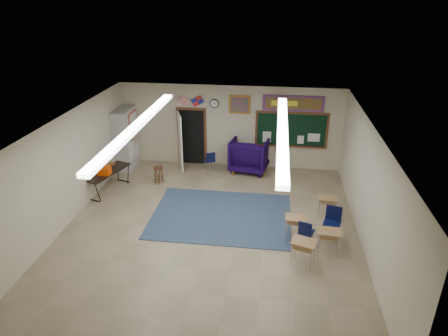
# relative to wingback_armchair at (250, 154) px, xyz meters

# --- Properties ---
(floor) EXTENTS (9.00, 9.00, 0.00)m
(floor) POSITION_rel_wingback_armchair_xyz_m (-0.78, -4.15, -0.60)
(floor) COLOR #85765C
(floor) RESTS_ON ground
(back_wall) EXTENTS (8.00, 0.04, 3.00)m
(back_wall) POSITION_rel_wingback_armchair_xyz_m (-0.78, 0.35, 0.90)
(back_wall) COLOR #BFB49B
(back_wall) RESTS_ON floor
(front_wall) EXTENTS (8.00, 0.04, 3.00)m
(front_wall) POSITION_rel_wingback_armchair_xyz_m (-0.78, -8.65, 0.90)
(front_wall) COLOR #BFB49B
(front_wall) RESTS_ON floor
(left_wall) EXTENTS (0.04, 9.00, 3.00)m
(left_wall) POSITION_rel_wingback_armchair_xyz_m (-4.78, -4.15, 0.90)
(left_wall) COLOR #BFB49B
(left_wall) RESTS_ON floor
(right_wall) EXTENTS (0.04, 9.00, 3.00)m
(right_wall) POSITION_rel_wingback_armchair_xyz_m (3.22, -4.15, 0.90)
(right_wall) COLOR #BFB49B
(right_wall) RESTS_ON floor
(ceiling) EXTENTS (8.00, 9.00, 0.04)m
(ceiling) POSITION_rel_wingback_armchair_xyz_m (-0.78, -4.15, 2.40)
(ceiling) COLOR silver
(ceiling) RESTS_ON back_wall
(area_rug) EXTENTS (4.00, 3.00, 0.02)m
(area_rug) POSITION_rel_wingback_armchair_xyz_m (-0.58, -3.35, -0.59)
(area_rug) COLOR #31415D
(area_rug) RESTS_ON floor
(fluorescent_strips) EXTENTS (3.86, 6.00, 0.10)m
(fluorescent_strips) POSITION_rel_wingback_armchair_xyz_m (-0.78, -4.15, 2.34)
(fluorescent_strips) COLOR white
(fluorescent_strips) RESTS_ON ceiling
(doorway) EXTENTS (1.10, 0.89, 2.16)m
(doorway) POSITION_rel_wingback_armchair_xyz_m (-2.28, 0.20, 0.46)
(doorway) COLOR black
(doorway) RESTS_ON back_wall
(chalkboard) EXTENTS (2.55, 0.14, 1.30)m
(chalkboard) POSITION_rel_wingback_armchair_xyz_m (1.42, 0.31, 0.86)
(chalkboard) COLOR #562E18
(chalkboard) RESTS_ON back_wall
(bulletin_board) EXTENTS (2.10, 0.05, 0.55)m
(bulletin_board) POSITION_rel_wingback_armchair_xyz_m (1.42, 0.32, 1.85)
(bulletin_board) COLOR #B61D0F
(bulletin_board) RESTS_ON back_wall
(framed_art_print) EXTENTS (0.75, 0.05, 0.65)m
(framed_art_print) POSITION_rel_wingback_armchair_xyz_m (-0.43, 0.32, 1.75)
(framed_art_print) COLOR #9D671E
(framed_art_print) RESTS_ON back_wall
(wall_clock) EXTENTS (0.32, 0.05, 0.32)m
(wall_clock) POSITION_rel_wingback_armchair_xyz_m (-1.33, 0.32, 1.75)
(wall_clock) COLOR black
(wall_clock) RESTS_ON back_wall
(wall_flags) EXTENTS (1.16, 0.06, 0.70)m
(wall_flags) POSITION_rel_wingback_armchair_xyz_m (-2.18, 0.29, 1.88)
(wall_flags) COLOR red
(wall_flags) RESTS_ON back_wall
(storage_cabinet) EXTENTS (0.59, 1.25, 2.20)m
(storage_cabinet) POSITION_rel_wingback_armchair_xyz_m (-4.49, -0.30, 0.50)
(storage_cabinet) COLOR #A6A6A2
(storage_cabinet) RESTS_ON floor
(wingback_armchair) EXTENTS (1.49, 1.52, 1.20)m
(wingback_armchair) POSITION_rel_wingback_armchair_xyz_m (0.00, 0.00, 0.00)
(wingback_armchair) COLOR black
(wingback_armchair) RESTS_ON floor
(student_chair_reading) EXTENTS (0.50, 0.50, 0.74)m
(student_chair_reading) POSITION_rel_wingback_armchair_xyz_m (-1.44, -0.24, -0.23)
(student_chair_reading) COLOR black
(student_chair_reading) RESTS_ON floor
(student_chair_desk_a) EXTENTS (0.48, 0.48, 0.75)m
(student_chair_desk_a) POSITION_rel_wingback_armchair_xyz_m (1.78, -4.49, -0.23)
(student_chair_desk_a) COLOR black
(student_chair_desk_a) RESTS_ON floor
(student_chair_desk_b) EXTENTS (0.55, 0.55, 0.91)m
(student_chair_desk_b) POSITION_rel_wingback_armchair_xyz_m (2.44, -4.16, -0.15)
(student_chair_desk_b) COLOR black
(student_chair_desk_b) RESTS_ON floor
(student_desk_front_left) EXTENTS (0.55, 0.42, 0.65)m
(student_desk_front_left) POSITION_rel_wingback_armchair_xyz_m (1.50, -4.22, -0.24)
(student_desk_front_left) COLOR #9C6F48
(student_desk_front_left) RESTS_ON floor
(student_desk_front_right) EXTENTS (0.55, 0.43, 0.63)m
(student_desk_front_right) POSITION_rel_wingback_armchair_xyz_m (2.45, -3.01, -0.25)
(student_desk_front_right) COLOR #9C6F48
(student_desk_front_right) RESTS_ON floor
(student_desk_back_left) EXTENTS (0.67, 0.58, 0.68)m
(student_desk_back_left) POSITION_rel_wingback_armchair_xyz_m (1.66, -5.35, -0.22)
(student_desk_back_left) COLOR #9C6F48
(student_desk_back_left) RESTS_ON floor
(student_desk_back_right) EXTENTS (0.58, 0.45, 0.67)m
(student_desk_back_right) POSITION_rel_wingback_armchair_xyz_m (2.30, -4.81, -0.23)
(student_desk_back_right) COLOR #9C6F48
(student_desk_back_right) RESTS_ON floor
(folding_table) EXTENTS (1.04, 1.79, 0.97)m
(folding_table) POSITION_rel_wingback_armchair_xyz_m (-4.42, -2.27, -0.22)
(folding_table) COLOR black
(folding_table) RESTS_ON floor
(wooden_stool) EXTENTS (0.33, 0.33, 0.58)m
(wooden_stool) POSITION_rel_wingback_armchair_xyz_m (-2.97, -1.49, -0.30)
(wooden_stool) COLOR #4F2C17
(wooden_stool) RESTS_ON floor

